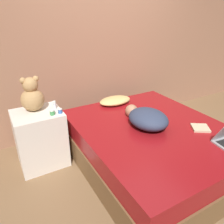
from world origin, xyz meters
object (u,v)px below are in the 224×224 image
person_lying (147,118)px  book (200,128)px  teddy_bear (32,96)px  bottle_clear (55,105)px  bottle_blue (60,111)px  bottle_green (52,112)px  pillow (115,101)px

person_lying → book: size_ratio=2.61×
teddy_bear → bottle_clear: size_ratio=4.18×
bottle_blue → bottle_green: size_ratio=0.92×
person_lying → bottle_green: size_ratio=10.94×
teddy_bear → bottle_green: size_ratio=6.68×
person_lying → bottle_clear: (-0.88, 0.61, 0.12)m
teddy_bear → book: bearing=-33.5°
pillow → bottle_blue: bearing=-162.5°
bottle_blue → book: size_ratio=0.22×
book → pillow: bearing=113.2°
bottle_blue → book: bearing=-31.5°
person_lying → bottle_green: bearing=151.6°
bottle_clear → bottle_blue: bearing=-83.6°
bottle_blue → person_lying: bearing=-28.3°
teddy_bear → bottle_green: bearing=-56.1°
person_lying → teddy_bear: bearing=145.7°
book → bottle_blue: bearing=148.5°
bottle_blue → book: 1.60m
teddy_bear → book: 1.93m
teddy_bear → person_lying: bearing=-32.0°
teddy_bear → bottle_green: 0.30m
person_lying → bottle_blue: bearing=149.4°
teddy_bear → bottle_blue: teddy_bear is taller
person_lying → book: bearing=-39.1°
pillow → bottle_green: bearing=-164.0°
person_lying → bottle_blue: bottle_blue is taller
bottle_green → book: 1.67m
pillow → bottle_clear: bearing=-171.9°
bottle_blue → bottle_green: bearing=179.7°
person_lying → teddy_bear: 1.32m
teddy_bear → bottle_green: teddy_bear is taller
pillow → bottle_blue: size_ratio=8.55×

